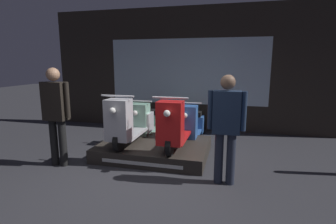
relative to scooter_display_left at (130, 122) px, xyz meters
The scene contains 9 objects.
ground_plane 1.52m from the scooter_display_left, 59.86° to the right, with size 30.00×30.00×0.00m, color #2D2D33.
shop_wall_back 2.55m from the scooter_display_left, 73.01° to the left, with size 7.55×0.09×3.20m.
display_platform 0.70m from the scooter_display_left, ahead, with size 2.07×1.51×0.25m.
scooter_display_left is the anchor object (origin of this frame).
scooter_display_right 0.93m from the scooter_display_left, ahead, with size 0.60×1.64×1.00m.
scooter_backrow_0 1.13m from the scooter_display_left, 92.14° to the left, with size 0.60×1.64×1.00m.
scooter_backrow_1 1.51m from the scooter_display_left, 47.51° to the left, with size 0.60×1.64×1.00m.
person_left_browsing 1.37m from the scooter_display_left, 140.10° to the right, with size 0.56×0.22×1.71m.
person_right_browsing 2.05m from the scooter_display_left, 24.64° to the right, with size 0.55×0.22×1.63m.
Camera 1 is at (1.25, -3.44, 1.81)m, focal length 28.00 mm.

